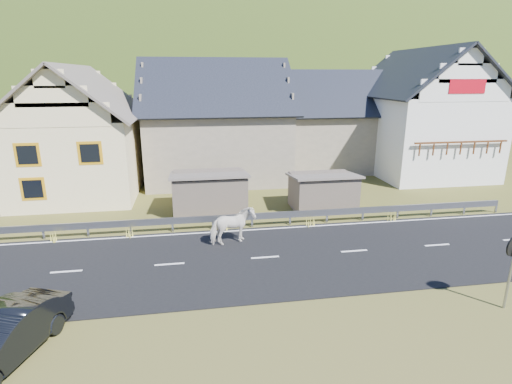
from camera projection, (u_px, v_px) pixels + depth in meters
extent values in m
plane|color=#464A16|center=(265.00, 258.00, 17.01)|extent=(160.00, 160.00, 0.00)
cube|color=black|center=(265.00, 258.00, 17.00)|extent=(60.00, 7.00, 0.04)
cube|color=silver|center=(265.00, 257.00, 16.99)|extent=(60.00, 6.60, 0.01)
cube|color=#93969B|center=(252.00, 216.00, 20.33)|extent=(28.00, 0.08, 0.34)
cube|color=#93969B|center=(43.00, 232.00, 18.87)|extent=(0.10, 0.06, 0.70)
cube|color=#93969B|center=(88.00, 230.00, 19.18)|extent=(0.10, 0.06, 0.70)
cube|color=#93969B|center=(131.00, 227.00, 19.49)|extent=(0.10, 0.06, 0.70)
cube|color=#93969B|center=(172.00, 225.00, 19.79)|extent=(0.10, 0.06, 0.70)
cube|color=#93969B|center=(213.00, 223.00, 20.10)|extent=(0.10, 0.06, 0.70)
cube|color=#93969B|center=(252.00, 221.00, 20.41)|extent=(0.10, 0.06, 0.70)
cube|color=#93969B|center=(290.00, 218.00, 20.72)|extent=(0.10, 0.06, 0.70)
cube|color=#93969B|center=(327.00, 216.00, 21.03)|extent=(0.10, 0.06, 0.70)
cube|color=#93969B|center=(363.00, 214.00, 21.34)|extent=(0.10, 0.06, 0.70)
cube|color=#93969B|center=(398.00, 212.00, 21.64)|extent=(0.10, 0.06, 0.70)
cube|color=#93969B|center=(431.00, 210.00, 21.95)|extent=(0.10, 0.06, 0.70)
cube|color=#93969B|center=(464.00, 209.00, 22.26)|extent=(0.10, 0.06, 0.70)
cube|color=#93969B|center=(496.00, 207.00, 22.57)|extent=(0.10, 0.06, 0.70)
cube|color=#726154|center=(210.00, 193.00, 22.54)|extent=(4.30, 3.30, 2.40)
cube|color=#726154|center=(323.00, 192.00, 23.10)|extent=(3.80, 2.90, 2.20)
cube|color=beige|center=(82.00, 155.00, 26.13)|extent=(7.00, 9.00, 5.00)
cube|color=#C48710|center=(27.00, 155.00, 21.36)|extent=(1.30, 0.12, 1.30)
cube|color=#C48710|center=(90.00, 153.00, 21.86)|extent=(1.30, 0.12, 1.30)
cube|color=#C48710|center=(33.00, 189.00, 21.90)|extent=(1.30, 0.12, 1.30)
cube|color=gray|center=(48.00, 90.00, 26.10)|extent=(0.70, 0.70, 2.40)
cube|color=gray|center=(217.00, 144.00, 30.36)|extent=(10.00, 9.00, 5.00)
cube|color=gray|center=(333.00, 139.00, 33.85)|extent=(9.00, 8.00, 4.60)
cube|color=white|center=(418.00, 134.00, 31.74)|extent=(8.00, 10.00, 6.00)
cube|color=#B50615|center=(467.00, 86.00, 25.90)|extent=(2.60, 0.06, 0.90)
cube|color=#552A11|center=(462.00, 142.00, 26.71)|extent=(6.80, 0.12, 0.12)
ellipsoid|color=#253A11|center=(208.00, 134.00, 193.89)|extent=(440.00, 280.00, 260.00)
imported|color=silver|center=(232.00, 226.00, 18.18)|extent=(1.48, 2.20, 1.71)
imported|color=black|center=(2.00, 338.00, 10.76)|extent=(2.76, 4.45, 1.39)
cylinder|color=#93969B|center=(509.00, 279.00, 13.07)|extent=(0.09, 0.09, 2.17)
cylinder|color=white|center=(512.00, 245.00, 12.87)|extent=(0.58, 0.23, 0.61)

